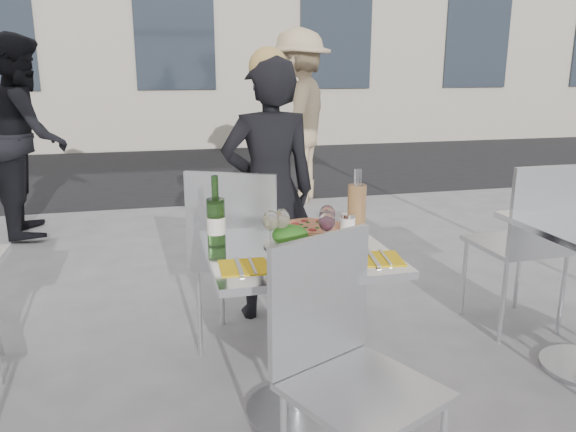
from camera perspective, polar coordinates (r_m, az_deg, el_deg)
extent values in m
plane|color=slate|center=(2.60, 0.84, -19.28)|extent=(80.00, 80.00, 0.00)
cube|color=black|center=(8.73, -10.12, 4.87)|extent=(24.00, 5.00, 0.00)
cylinder|color=#B7BABF|center=(2.60, 0.84, -19.06)|extent=(0.44, 0.44, 0.02)
cylinder|color=#B7BABF|center=(2.41, 0.87, -11.98)|extent=(0.07, 0.07, 0.72)
cube|color=silver|center=(2.27, 0.91, -3.73)|extent=(0.72, 0.72, 0.03)
cylinder|color=silver|center=(3.20, -0.13, -7.62)|extent=(0.03, 0.03, 0.48)
cylinder|color=silver|center=(3.29, -6.74, -7.08)|extent=(0.03, 0.03, 0.48)
cylinder|color=silver|center=(2.86, -1.63, -10.48)|extent=(0.03, 0.03, 0.48)
cylinder|color=silver|center=(2.96, -9.01, -9.75)|extent=(0.03, 0.03, 0.48)
cube|color=silver|center=(2.98, -4.47, -4.25)|extent=(0.59, 0.59, 0.03)
cube|color=silver|center=(2.70, -5.83, -0.61)|extent=(0.42, 0.21, 0.48)
cylinder|color=silver|center=(2.22, 7.33, -18.97)|extent=(0.02, 0.02, 0.45)
cube|color=silver|center=(1.88, 7.71, -17.27)|extent=(0.56, 0.56, 0.03)
cube|color=silver|center=(1.90, 3.29, -8.53)|extent=(0.39, 0.20, 0.45)
cylinder|color=silver|center=(3.78, 22.34, -5.25)|extent=(0.03, 0.03, 0.48)
cylinder|color=silver|center=(3.56, 17.44, -5.98)|extent=(0.03, 0.03, 0.48)
cylinder|color=silver|center=(3.50, 26.08, -7.19)|extent=(0.03, 0.03, 0.48)
cylinder|color=silver|center=(3.28, 21.00, -8.14)|extent=(0.03, 0.03, 0.48)
cube|color=silver|center=(3.45, 22.11, -2.74)|extent=(0.45, 0.45, 0.03)
cube|color=silver|center=(3.22, 24.89, 0.47)|extent=(0.44, 0.04, 0.48)
imported|color=black|center=(3.27, -1.90, 2.48)|extent=(0.56, 0.37, 1.53)
imported|color=black|center=(5.54, -25.05, 7.38)|extent=(0.78, 0.94, 1.76)
imported|color=tan|center=(6.33, 1.10, 10.06)|extent=(1.23, 1.41, 1.89)
cylinder|color=tan|center=(2.11, 1.85, -4.55)|extent=(0.30, 0.30, 0.02)
cylinder|color=tan|center=(2.11, 1.85, -4.29)|extent=(0.26, 0.26, 0.00)
cylinder|color=white|center=(2.50, 2.48, -1.54)|extent=(0.32, 0.32, 0.01)
cylinder|color=tan|center=(2.49, 2.48, -1.21)|extent=(0.28, 0.28, 0.02)
cylinder|color=tan|center=(2.49, 2.48, -0.99)|extent=(0.25, 0.25, 0.00)
cylinder|color=white|center=(2.31, 0.21, -2.87)|extent=(0.22, 0.22, 0.01)
ellipsoid|color=#175E17|center=(2.30, 0.21, -1.94)|extent=(0.15, 0.15, 0.08)
sphere|color=#B21914|center=(2.33, 1.05, -1.50)|extent=(0.03, 0.03, 0.03)
cylinder|color=#2A531F|center=(2.29, -7.31, -0.70)|extent=(0.07, 0.07, 0.20)
cone|color=#2A531F|center=(2.27, -7.40, 1.74)|extent=(0.07, 0.07, 0.03)
cylinder|color=#2A531F|center=(2.26, -7.43, 2.85)|extent=(0.03, 0.03, 0.10)
cylinder|color=silver|center=(2.30, -7.31, -0.94)|extent=(0.07, 0.08, 0.07)
cylinder|color=tan|center=(2.47, 6.99, 0.67)|extent=(0.08, 0.08, 0.22)
cylinder|color=white|center=(2.44, 7.09, 3.86)|extent=(0.03, 0.03, 0.08)
cylinder|color=white|center=(2.42, 6.07, -1.20)|extent=(0.06, 0.06, 0.09)
cylinder|color=silver|center=(2.41, 6.10, 0.02)|extent=(0.06, 0.06, 0.02)
cylinder|color=white|center=(2.29, -1.77, -3.19)|extent=(0.06, 0.06, 0.00)
cylinder|color=white|center=(2.27, -1.78, -2.16)|extent=(0.01, 0.01, 0.09)
ellipsoid|color=white|center=(2.25, -1.79, -0.46)|extent=(0.07, 0.07, 0.08)
ellipsoid|color=beige|center=(2.26, -1.79, -0.71)|extent=(0.05, 0.05, 0.05)
cylinder|color=white|center=(2.31, -0.65, -3.02)|extent=(0.06, 0.06, 0.00)
cylinder|color=white|center=(2.29, -0.66, -2.00)|extent=(0.01, 0.01, 0.09)
ellipsoid|color=white|center=(2.27, -0.66, -0.31)|extent=(0.07, 0.07, 0.08)
ellipsoid|color=beige|center=(2.28, -0.66, -0.56)|extent=(0.05, 0.05, 0.05)
cylinder|color=white|center=(2.28, 3.92, -3.26)|extent=(0.06, 0.06, 0.00)
cylinder|color=white|center=(2.27, 3.94, -2.23)|extent=(0.01, 0.01, 0.09)
ellipsoid|color=white|center=(2.25, 3.97, -0.52)|extent=(0.07, 0.07, 0.08)
ellipsoid|color=#45091C|center=(2.25, 3.96, -0.77)|extent=(0.05, 0.05, 0.05)
cylinder|color=white|center=(2.38, 3.97, -2.51)|extent=(0.06, 0.06, 0.00)
cylinder|color=white|center=(2.37, 3.99, -1.52)|extent=(0.01, 0.01, 0.09)
ellipsoid|color=white|center=(2.35, 4.02, 0.12)|extent=(0.07, 0.07, 0.08)
ellipsoid|color=#45091C|center=(2.35, 4.01, -0.11)|extent=(0.05, 0.05, 0.05)
cube|color=yellow|center=(2.07, -4.48, -5.15)|extent=(0.19, 0.19, 0.00)
cube|color=#B7BABF|center=(2.07, -5.03, -5.09)|extent=(0.02, 0.20, 0.00)
cube|color=#B7BABF|center=(2.08, -3.66, -4.99)|extent=(0.02, 0.18, 0.00)
cube|color=yellow|center=(2.18, 9.12, -4.28)|extent=(0.21, 0.21, 0.00)
cube|color=#B7BABF|center=(2.17, 8.63, -4.23)|extent=(0.05, 0.20, 0.00)
cube|color=#B7BABF|center=(2.19, 9.85, -4.11)|extent=(0.04, 0.18, 0.00)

